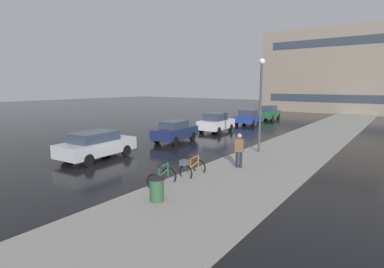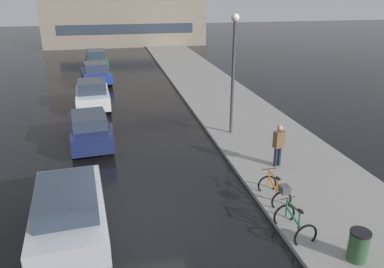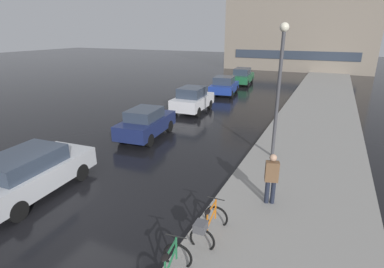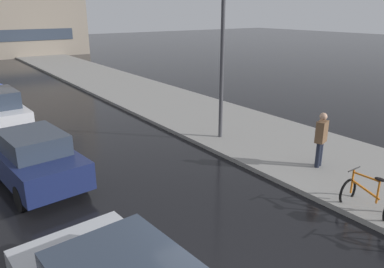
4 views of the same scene
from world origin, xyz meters
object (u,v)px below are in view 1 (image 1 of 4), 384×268
object	(u,v)px
car_blue	(248,117)
streetlamp	(261,95)
trash_bin	(157,191)
car_silver	(96,145)
pedestrian	(239,150)
car_navy	(175,131)
bicycle_nearest	(162,178)
bicycle_second	(191,167)
car_green	(269,113)
car_white	(216,122)

from	to	relation	value
car_blue	streetlamp	distance (m)	14.03
trash_bin	car_silver	bearing A→B (deg)	158.30
car_blue	trash_bin	bearing A→B (deg)	-72.41
pedestrian	car_navy	bearing A→B (deg)	151.55
bicycle_nearest	bicycle_second	world-z (taller)	same
car_blue	streetlamp	xyz separation A→B (m)	(6.48, -12.14, 2.71)
bicycle_nearest	car_blue	world-z (taller)	car_blue
bicycle_second	car_green	size ratio (longest dim) A/B	0.31
car_navy	car_green	world-z (taller)	car_green
bicycle_nearest	pedestrian	world-z (taller)	pedestrian
bicycle_nearest	streetlamp	distance (m)	8.54
car_green	pedestrian	bearing A→B (deg)	-71.74
pedestrian	streetlamp	world-z (taller)	streetlamp
car_silver	car_blue	xyz separation A→B (m)	(0.37, 18.62, -0.01)
car_silver	car_blue	size ratio (longest dim) A/B	1.12
bicycle_nearest	trash_bin	distance (m)	1.73
car_navy	car_green	bearing A→B (deg)	90.17
trash_bin	streetlamp	bearing A→B (deg)	91.99
bicycle_nearest	trash_bin	xyz separation A→B (m)	(1.02, -1.40, 0.09)
bicycle_nearest	trash_bin	size ratio (longest dim) A/B	1.23
car_blue	pedestrian	world-z (taller)	pedestrian
bicycle_nearest	car_white	size ratio (longest dim) A/B	0.31
bicycle_second	car_blue	size ratio (longest dim) A/B	0.35
bicycle_second	car_blue	xyz separation A→B (m)	(-6.00, 18.39, 0.29)
pedestrian	bicycle_second	bearing A→B (deg)	-114.99
streetlamp	car_green	bearing A→B (deg)	110.05
bicycle_second	trash_bin	world-z (taller)	bicycle_second
car_white	pedestrian	bearing A→B (deg)	-53.28
car_white	car_green	world-z (taller)	car_white
pedestrian	streetlamp	bearing A→B (deg)	99.43
car_blue	car_green	xyz separation A→B (m)	(-0.08, 5.84, 0.03)
car_blue	streetlamp	size ratio (longest dim) A/B	0.72
car_green	car_blue	bearing A→B (deg)	-89.24
bicycle_second	car_blue	world-z (taller)	car_blue
car_blue	pedestrian	distance (m)	17.49
car_green	streetlamp	bearing A→B (deg)	-69.95
car_navy	pedestrian	world-z (taller)	pedestrian
car_blue	car_green	world-z (taller)	car_green
car_silver	car_green	distance (m)	24.46
car_navy	pedestrian	bearing A→B (deg)	-28.45
car_navy	trash_bin	distance (m)	11.59
bicycle_nearest	car_navy	xyz separation A→B (m)	(-5.81, 7.96, 0.39)
bicycle_second	car_navy	bearing A→B (deg)	133.79
bicycle_nearest	pedestrian	bearing A→B (deg)	71.99
car_silver	car_green	size ratio (longest dim) A/B	1.00
bicycle_second	car_blue	bearing A→B (deg)	108.06
trash_bin	bicycle_nearest	bearing A→B (deg)	125.93
car_silver	car_navy	distance (m)	6.52
car_navy	car_white	xyz separation A→B (m)	(-0.03, 5.75, 0.06)
car_silver	pedestrian	bearing A→B (deg)	19.41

